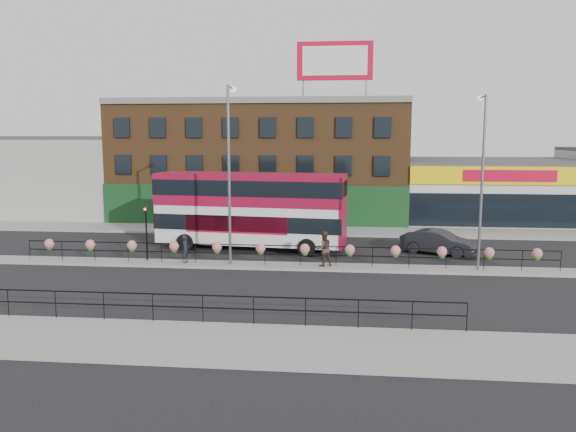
# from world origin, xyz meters

# --- Properties ---
(ground) EXTENTS (120.00, 120.00, 0.00)m
(ground) POSITION_xyz_m (0.00, 0.00, 0.00)
(ground) COLOR black
(ground) RESTS_ON ground
(south_pavement) EXTENTS (60.00, 4.00, 0.15)m
(south_pavement) POSITION_xyz_m (0.00, -12.00, 0.07)
(south_pavement) COLOR gray
(south_pavement) RESTS_ON ground
(north_pavement) EXTENTS (60.00, 4.00, 0.15)m
(north_pavement) POSITION_xyz_m (0.00, 12.00, 0.07)
(north_pavement) COLOR gray
(north_pavement) RESTS_ON ground
(median) EXTENTS (60.00, 1.60, 0.15)m
(median) POSITION_xyz_m (0.00, 0.00, 0.07)
(median) COLOR gray
(median) RESTS_ON ground
(yellow_line_inner) EXTENTS (60.00, 0.10, 0.01)m
(yellow_line_inner) POSITION_xyz_m (0.00, -9.70, 0.01)
(yellow_line_inner) COLOR gold
(yellow_line_inner) RESTS_ON ground
(yellow_line_outer) EXTENTS (60.00, 0.10, 0.01)m
(yellow_line_outer) POSITION_xyz_m (0.00, -9.88, 0.01)
(yellow_line_outer) COLOR gold
(yellow_line_outer) RESTS_ON ground
(brick_building) EXTENTS (25.00, 12.21, 10.30)m
(brick_building) POSITION_xyz_m (-4.00, 19.96, 5.13)
(brick_building) COLOR brown
(brick_building) RESTS_ON ground
(supermarket) EXTENTS (15.00, 12.25, 5.30)m
(supermarket) POSITION_xyz_m (16.00, 19.90, 2.65)
(supermarket) COLOR silver
(supermarket) RESTS_ON ground
(warehouse_west) EXTENTS (15.50, 12.00, 7.30)m
(warehouse_west) POSITION_xyz_m (-24.25, 20.00, 3.65)
(warehouse_west) COLOR #989893
(warehouse_west) RESTS_ON ground
(billboard) EXTENTS (6.00, 0.29, 4.40)m
(billboard) POSITION_xyz_m (2.50, 14.99, 13.18)
(billboard) COLOR #B40625
(billboard) RESTS_ON brick_building
(median_railing) EXTENTS (30.04, 0.56, 1.23)m
(median_railing) POSITION_xyz_m (-0.00, 0.00, 1.05)
(median_railing) COLOR black
(median_railing) RESTS_ON median
(south_railing) EXTENTS (20.04, 0.05, 1.12)m
(south_railing) POSITION_xyz_m (-2.00, -10.10, 0.96)
(south_railing) COLOR black
(south_railing) RESTS_ON south_pavement
(double_decker_bus) EXTENTS (12.50, 4.22, 4.96)m
(double_decker_bus) POSITION_xyz_m (-2.60, 4.88, 3.05)
(double_decker_bus) COLOR silver
(double_decker_bus) RESTS_ON ground
(car) EXTENTS (5.14, 5.85, 1.52)m
(car) POSITION_xyz_m (9.32, 4.55, 0.76)
(car) COLOR #22242B
(car) RESTS_ON ground
(pedestrian_a) EXTENTS (0.68, 0.53, 1.59)m
(pedestrian_a) POSITION_xyz_m (-5.58, 0.01, 0.95)
(pedestrian_a) COLOR black
(pedestrian_a) RESTS_ON median
(pedestrian_b) EXTENTS (1.51, 1.45, 1.95)m
(pedestrian_b) POSITION_xyz_m (2.30, -0.01, 1.13)
(pedestrian_b) COLOR #3A2D25
(pedestrian_b) RESTS_ON median
(lamp_column_west) EXTENTS (0.36, 1.75, 9.98)m
(lamp_column_west) POSITION_xyz_m (-2.97, 0.13, 6.06)
(lamp_column_west) COLOR slate
(lamp_column_west) RESTS_ON median
(lamp_column_east) EXTENTS (0.34, 1.65, 9.38)m
(lamp_column_east) POSITION_xyz_m (10.68, 0.18, 5.71)
(lamp_column_east) COLOR slate
(lamp_column_east) RESTS_ON median
(traffic_light_median) EXTENTS (0.15, 0.28, 3.65)m
(traffic_light_median) POSITION_xyz_m (-8.00, 0.39, 2.47)
(traffic_light_median) COLOR black
(traffic_light_median) RESTS_ON median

